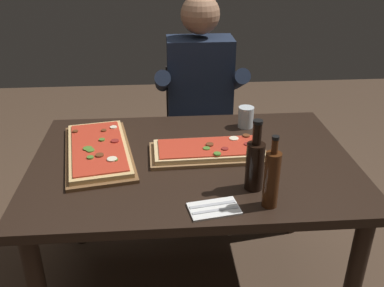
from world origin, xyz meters
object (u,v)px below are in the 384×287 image
Objects in this scene: diner_chair at (198,129)px; seated_diner at (200,98)px; pizza_rectangular_front at (208,151)px; pizza_rectangular_left at (98,150)px; oil_bottle_amber at (255,163)px; wine_bottle_dark at (272,178)px; dining_table at (193,177)px; tumbler_near_camera at (246,118)px.

diner_chair is 0.28m from seated_diner.
pizza_rectangular_front is 0.84× the size of pizza_rectangular_left.
diner_chair is (0.52, 0.78, -0.27)m from pizza_rectangular_left.
seated_diner is (-0.11, 0.99, -0.11)m from oil_bottle_amber.
wine_bottle_dark is at bearing -82.43° from seated_diner.
pizza_rectangular_front is (0.07, 0.03, 0.11)m from dining_table.
wine_bottle_dark is 0.12m from oil_bottle_amber.
pizza_rectangular_front is at bearing -4.88° from pizza_rectangular_left.
tumbler_near_camera is (0.04, 0.69, -0.07)m from wine_bottle_dark.
seated_diner is (0.03, 0.70, -0.02)m from pizza_rectangular_front.
diner_chair is at bearing 56.36° from pizza_rectangular_left.
seated_diner reaches higher than pizza_rectangular_left.
wine_bottle_dark is 0.69m from tumbler_near_camera.
diner_chair is (-0.19, 0.54, -0.30)m from tumbler_near_camera.
wine_bottle_dark reaches higher than dining_table.
wine_bottle_dark is 1.12m from seated_diner.
oil_bottle_amber is 0.33× the size of diner_chair.
dining_table is 0.49m from wine_bottle_dark.
wine_bottle_dark is 0.32× the size of diner_chair.
pizza_rectangular_left is 0.75m from tumbler_near_camera.
oil_bottle_amber reaches higher than tumbler_near_camera.
tumbler_near_camera is (0.22, 0.29, 0.03)m from pizza_rectangular_front.
seated_diner is (0.10, 0.74, 0.10)m from dining_table.
diner_chair is at bearing 95.83° from oil_bottle_amber.
diner_chair reaches higher than tumbler_near_camera.
pizza_rectangular_left is at bearing 152.68° from oil_bottle_amber.
tumbler_near_camera is (0.08, 0.57, -0.06)m from oil_bottle_amber.
pizza_rectangular_front is 0.33m from oil_bottle_amber.
wine_bottle_dark reaches higher than pizza_rectangular_left.
diner_chair is (0.03, 0.82, -0.27)m from pizza_rectangular_front.
tumbler_near_camera is at bearing 82.22° from oil_bottle_amber.
dining_table is 1.61× the size of diner_chair.
pizza_rectangular_left is 0.72× the size of diner_chair.
pizza_rectangular_left is 5.89× the size of tumbler_near_camera.
pizza_rectangular_left is at bearing 146.17° from wine_bottle_dark.
wine_bottle_dark is at bearing -66.37° from pizza_rectangular_front.
seated_diner reaches higher than dining_table.
oil_bottle_amber is at bearing -27.32° from pizza_rectangular_left.
oil_bottle_amber is at bearing -49.45° from dining_table.
pizza_rectangular_left is 0.81m from wine_bottle_dark.
pizza_rectangular_left is (-0.42, 0.08, 0.12)m from dining_table.
dining_table is 1.05× the size of seated_diner.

